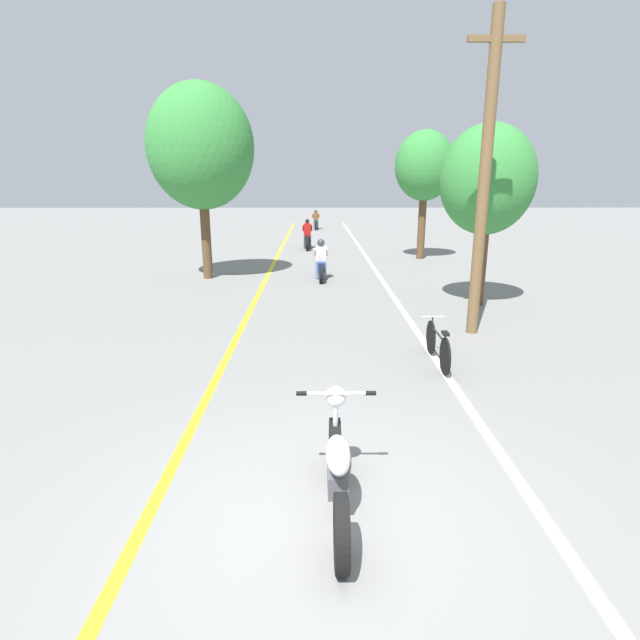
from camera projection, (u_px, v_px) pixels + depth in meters
ground_plane at (318, 522)px, 4.87m from camera, size 120.00×120.00×0.00m
lane_stripe_center at (265, 281)px, 16.54m from camera, size 0.14×48.00×0.01m
lane_stripe_edge at (383, 281)px, 16.58m from camera, size 0.14×48.00×0.01m
utility_pole at (485, 177)px, 10.11m from camera, size 1.10×0.24×6.42m
roadside_tree_right_near at (487, 181)px, 12.65m from camera, size 2.41×2.17×4.64m
roadside_tree_right_far at (425, 167)px, 20.46m from camera, size 2.45×2.21×5.24m
roadside_tree_left at (201, 148)px, 16.02m from camera, size 3.44×3.09×6.25m
motorcycle_foreground at (338, 469)px, 4.93m from camera, size 0.84×2.07×1.11m
motorcycle_rider_lead at (321, 264)px, 16.81m from camera, size 0.50×2.00×1.35m
motorcycle_rider_mid at (307, 238)px, 24.47m from camera, size 0.50×2.19×1.44m
motorcycle_rider_far at (316, 222)px, 34.49m from camera, size 0.50×2.08×1.31m
bicycle_parked at (438, 345)px, 9.02m from camera, size 0.44×1.74×0.76m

